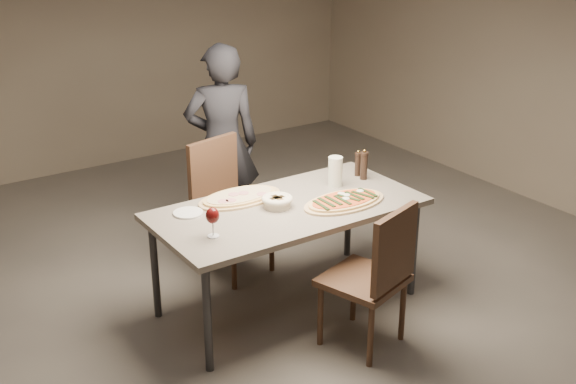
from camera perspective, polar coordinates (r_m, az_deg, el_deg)
room at (r=4.57m, az=0.00°, el=6.40°), size 7.00×7.00×7.00m
dining_table at (r=4.81m, az=0.00°, el=-1.73°), size 1.80×0.90×0.75m
zucchini_pizza at (r=4.84m, az=4.48°, el=-0.71°), size 0.62×0.34×0.05m
ham_pizza at (r=4.90m, az=-3.82°, el=-0.40°), size 0.61×0.34×0.04m
bread_basket at (r=4.76m, az=-0.86°, el=-0.70°), size 0.21×0.21×0.07m
oil_dish at (r=4.96m, az=-3.72°, el=-0.24°), size 0.13×0.13×0.01m
pepper_mill_left at (r=5.24m, az=6.02°, el=2.13°), size 0.06×0.06×0.23m
pepper_mill_right at (r=5.32m, az=5.55°, el=2.24°), size 0.05×0.05×0.19m
carafe at (r=5.11m, az=3.76°, el=1.63°), size 0.10×0.10×0.21m
wine_glass at (r=4.33m, az=-5.98°, el=-1.94°), size 0.08×0.08×0.19m
side_plate at (r=4.71m, az=-7.90°, el=-1.65°), size 0.19×0.19×0.01m
chair_near at (r=4.44m, az=6.99°, el=-6.21°), size 0.57×0.57×0.97m
chair_far at (r=5.40m, az=-5.00°, el=-0.56°), size 0.57×0.57×1.01m
diner at (r=5.82m, az=-5.23°, el=3.77°), size 0.70×0.58×1.63m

